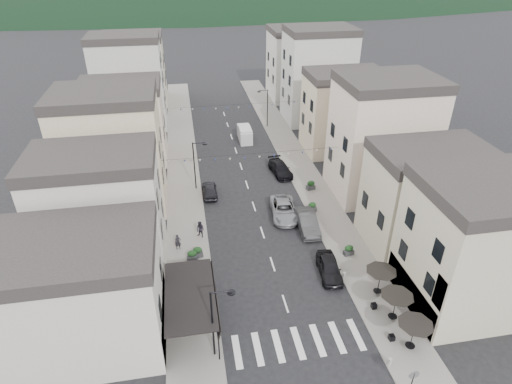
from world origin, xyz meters
TOP-DOWN VIEW (x-y plane):
  - ground at (0.00, 0.00)m, footprint 700.00×700.00m
  - sidewalk_left at (-7.50, 32.00)m, footprint 4.00×76.00m
  - sidewalk_right at (7.50, 32.00)m, footprint 4.00×76.00m
  - boutique_building at (-15.50, 5.00)m, footprint 12.00×8.00m
  - bistro_building at (14.50, 4.00)m, footprint 10.00×8.00m
  - boutique_awning at (-7.25, 5.00)m, footprint 3.77×7.50m
  - buildings_row_left at (-14.50, 37.75)m, footprint 10.20×54.16m
  - buildings_row_right at (14.50, 36.59)m, footprint 10.20×54.16m
  - cafe_terrace at (7.70, 2.80)m, footprint 2.50×8.10m
  - streetlamp_left_near at (-5.82, 2.00)m, footprint 1.70×0.56m
  - streetlamp_left_far at (-5.82, 26.00)m, footprint 1.70×0.56m
  - streetlamp_right_far at (5.82, 44.00)m, footprint 1.70×0.56m
  - traffic_sign at (5.80, -3.50)m, footprint 0.70×0.07m
  - bollards at (0.00, 5.50)m, footprint 11.66×10.26m
  - bunting_near at (0.00, 22.00)m, footprint 19.00×0.28m
  - bunting_far at (0.00, 38.00)m, footprint 19.00×0.28m
  - parked_car_a at (4.60, 8.78)m, footprint 2.24×4.62m
  - parked_car_b at (4.60, 15.80)m, footprint 2.02×5.17m
  - parked_car_c at (2.80, 18.60)m, footprint 3.13×5.88m
  - parked_car_d at (4.60, 28.06)m, footprint 2.64×5.22m
  - parked_car_e at (-4.60, 24.30)m, footprint 1.69×4.11m
  - delivery_van at (1.80, 39.27)m, footprint 1.82×4.45m
  - pedestrian_a at (-8.39, 14.63)m, footprint 0.62×0.44m
  - pedestrian_b at (-6.17, 16.20)m, footprint 1.08×1.06m
  - planter_la at (-6.64, 13.14)m, footprint 1.01×0.62m
  - planter_lb at (-7.15, 12.71)m, footprint 0.99×0.61m
  - planter_ra at (7.22, 10.98)m, footprint 1.03×0.70m
  - planter_rb at (6.00, 18.83)m, footprint 0.97×0.54m
  - planter_rc at (7.20, 23.38)m, footprint 1.09×0.72m

SIDE VIEW (x-z plane):
  - ground at x=0.00m, z-range 0.00..0.00m
  - sidewalk_left at x=-7.50m, z-range 0.00..0.12m
  - sidewalk_right at x=7.50m, z-range 0.00..0.12m
  - bollards at x=0.00m, z-range 0.12..0.72m
  - planter_lb at x=-7.15m, z-range 0.10..1.16m
  - planter_ra at x=7.22m, z-range 0.10..1.16m
  - planter_la at x=-6.64m, z-range 0.10..1.18m
  - planter_rb at x=6.00m, z-range 0.10..1.19m
  - planter_rc at x=7.20m, z-range 0.10..1.23m
  - parked_car_e at x=-4.60m, z-range 0.00..1.39m
  - parked_car_d at x=4.60m, z-range 0.00..1.45m
  - parked_car_a at x=4.60m, z-range 0.00..1.52m
  - parked_car_c at x=2.80m, z-range 0.00..1.57m
  - parked_car_b at x=4.60m, z-range 0.00..1.68m
  - pedestrian_a at x=-8.39m, z-range 0.12..1.70m
  - pedestrian_b at x=-6.17m, z-range 0.12..1.88m
  - delivery_van at x=1.80m, z-range -0.02..2.10m
  - traffic_sign at x=5.80m, z-range 0.58..3.28m
  - cafe_terrace at x=7.70m, z-range 1.09..3.62m
  - boutique_awning at x=-7.25m, z-range 1.48..4.75m
  - streetlamp_left_near at x=-5.82m, z-range 0.70..6.70m
  - streetlamp_left_far at x=-5.82m, z-range 0.70..6.70m
  - streetlamp_right_far at x=5.82m, z-range 0.70..6.70m
  - boutique_building at x=-15.50m, z-range 0.00..8.00m
  - bistro_building at x=14.50m, z-range 0.00..10.00m
  - bunting_near at x=0.00m, z-range 5.34..5.96m
  - bunting_far at x=0.00m, z-range 5.34..5.96m
  - buildings_row_left at x=-14.50m, z-range -0.88..13.12m
  - buildings_row_right at x=14.50m, z-range -0.93..13.57m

